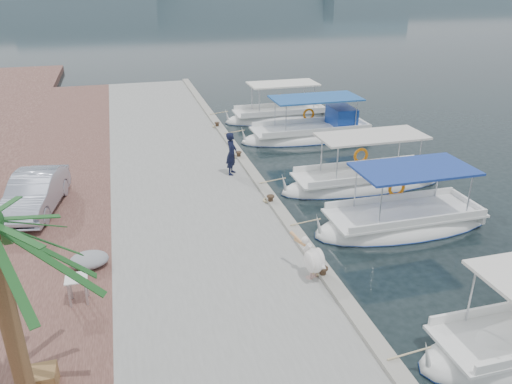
{
  "coord_description": "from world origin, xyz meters",
  "views": [
    {
      "loc": [
        -5.23,
        -14.3,
        8.28
      ],
      "look_at": [
        -1.0,
        1.14,
        1.2
      ],
      "focal_mm": 35.0,
      "sensor_mm": 36.0,
      "label": 1
    }
  ],
  "objects_px": {
    "fishing_caique_b": "(403,224)",
    "parked_car": "(35,193)",
    "fishing_caique_e": "(280,118)",
    "pelican": "(313,259)",
    "fishing_caique_c": "(363,183)",
    "fishing_caique_d": "(313,135)",
    "fisherman": "(232,153)"
  },
  "relations": [
    {
      "from": "fishing_caique_d",
      "to": "parked_car",
      "type": "relative_size",
      "value": 1.91
    },
    {
      "from": "fishing_caique_d",
      "to": "pelican",
      "type": "height_order",
      "value": "fishing_caique_d"
    },
    {
      "from": "fishing_caique_b",
      "to": "pelican",
      "type": "height_order",
      "value": "fishing_caique_b"
    },
    {
      "from": "fishing_caique_b",
      "to": "parked_car",
      "type": "bearing_deg",
      "value": 163.21
    },
    {
      "from": "fishing_caique_d",
      "to": "fishing_caique_b",
      "type": "bearing_deg",
      "value": -93.72
    },
    {
      "from": "fishing_caique_c",
      "to": "fishing_caique_e",
      "type": "distance_m",
      "value": 10.76
    },
    {
      "from": "pelican",
      "to": "fishing_caique_b",
      "type": "bearing_deg",
      "value": 31.83
    },
    {
      "from": "fishing_caique_b",
      "to": "fishing_caique_c",
      "type": "bearing_deg",
      "value": 84.97
    },
    {
      "from": "fishing_caique_c",
      "to": "fisherman",
      "type": "height_order",
      "value": "fisherman"
    },
    {
      "from": "fishing_caique_b",
      "to": "fisherman",
      "type": "distance_m",
      "value": 7.41
    },
    {
      "from": "pelican",
      "to": "parked_car",
      "type": "relative_size",
      "value": 0.35
    },
    {
      "from": "fishing_caique_b",
      "to": "parked_car",
      "type": "height_order",
      "value": "fishing_caique_b"
    },
    {
      "from": "fishing_caique_b",
      "to": "parked_car",
      "type": "distance_m",
      "value": 13.02
    },
    {
      "from": "fishing_caique_b",
      "to": "parked_car",
      "type": "relative_size",
      "value": 1.63
    },
    {
      "from": "fisherman",
      "to": "pelican",
      "type": "bearing_deg",
      "value": -150.94
    },
    {
      "from": "fishing_caique_c",
      "to": "fisherman",
      "type": "relative_size",
      "value": 4.05
    },
    {
      "from": "fishing_caique_b",
      "to": "parked_car",
      "type": "xyz_separation_m",
      "value": [
        -12.42,
        3.75,
        1.05
      ]
    },
    {
      "from": "fishing_caique_b",
      "to": "fishing_caique_d",
      "type": "height_order",
      "value": "same"
    },
    {
      "from": "fishing_caique_e",
      "to": "parked_car",
      "type": "distance_m",
      "value": 16.51
    },
    {
      "from": "parked_car",
      "to": "fishing_caique_b",
      "type": "bearing_deg",
      "value": -6.53
    },
    {
      "from": "parked_car",
      "to": "pelican",
      "type": "bearing_deg",
      "value": -29.47
    },
    {
      "from": "fishing_caique_d",
      "to": "parked_car",
      "type": "distance_m",
      "value": 14.79
    },
    {
      "from": "fishing_caique_c",
      "to": "fishing_caique_e",
      "type": "height_order",
      "value": "same"
    },
    {
      "from": "fishing_caique_e",
      "to": "pelican",
      "type": "height_order",
      "value": "fishing_caique_e"
    },
    {
      "from": "fishing_caique_e",
      "to": "parked_car",
      "type": "height_order",
      "value": "fishing_caique_e"
    },
    {
      "from": "fisherman",
      "to": "parked_car",
      "type": "bearing_deg",
      "value": 128.01
    },
    {
      "from": "fishing_caique_d",
      "to": "fisherman",
      "type": "bearing_deg",
      "value": -137.48
    },
    {
      "from": "fishing_caique_c",
      "to": "fishing_caique_d",
      "type": "relative_size",
      "value": 0.94
    },
    {
      "from": "fishing_caique_c",
      "to": "fishing_caique_d",
      "type": "xyz_separation_m",
      "value": [
        0.36,
        6.81,
        0.06
      ]
    },
    {
      "from": "fishing_caique_c",
      "to": "fishing_caique_d",
      "type": "bearing_deg",
      "value": 87.0
    },
    {
      "from": "fishing_caique_c",
      "to": "pelican",
      "type": "bearing_deg",
      "value": -126.64
    },
    {
      "from": "parked_car",
      "to": "fisherman",
      "type": "bearing_deg",
      "value": 22.33
    }
  ]
}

